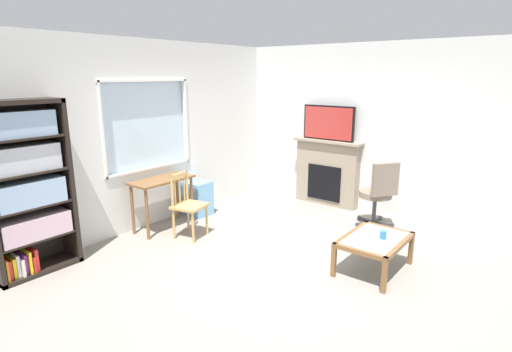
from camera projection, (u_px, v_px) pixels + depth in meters
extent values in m
cube|color=gray|center=(282.00, 264.00, 4.90)|extent=(6.01, 5.78, 0.02)
cube|color=silver|center=(154.00, 195.00, 6.22)|extent=(5.01, 0.12, 0.85)
cube|color=silver|center=(145.00, 59.00, 5.74)|extent=(5.01, 0.12, 0.56)
cube|color=silver|center=(33.00, 138.00, 4.70)|extent=(1.70, 0.12, 1.30)
cube|color=silver|center=(222.00, 116.00, 7.17)|extent=(1.85, 0.12, 1.30)
cube|color=silver|center=(145.00, 125.00, 5.91)|extent=(1.46, 0.02, 1.30)
cube|color=white|center=(150.00, 168.00, 6.02)|extent=(1.52, 0.06, 0.03)
cube|color=white|center=(145.00, 81.00, 5.72)|extent=(1.52, 0.06, 0.03)
cube|color=white|center=(102.00, 131.00, 5.31)|extent=(0.03, 0.06, 1.30)
cube|color=white|center=(185.00, 121.00, 6.43)|extent=(0.03, 0.06, 1.30)
cube|color=silver|center=(373.00, 130.00, 6.53)|extent=(0.12, 4.98, 2.71)
cube|color=black|center=(65.00, 181.00, 4.82)|extent=(0.05, 0.38, 1.97)
cube|color=black|center=(15.00, 102.00, 4.27)|extent=(0.90, 0.38, 0.05)
cube|color=black|center=(39.00, 268.00, 4.73)|extent=(0.90, 0.38, 0.05)
cube|color=black|center=(20.00, 186.00, 4.61)|extent=(0.90, 0.02, 1.97)
cube|color=black|center=(34.00, 237.00, 4.64)|extent=(0.85, 0.36, 0.02)
cube|color=black|center=(30.00, 206.00, 4.55)|extent=(0.85, 0.36, 0.02)
cube|color=black|center=(25.00, 172.00, 4.45)|extent=(0.85, 0.36, 0.02)
cube|color=black|center=(20.00, 138.00, 4.36)|extent=(0.85, 0.36, 0.02)
cube|color=beige|center=(33.00, 226.00, 4.60)|extent=(0.75, 0.33, 0.25)
cube|color=#9EBCDB|center=(28.00, 193.00, 4.50)|extent=(0.71, 0.33, 0.28)
cube|color=silver|center=(25.00, 158.00, 4.42)|extent=(0.68, 0.27, 0.29)
cube|color=#9EBCDB|center=(19.00, 124.00, 4.32)|extent=(0.69, 0.27, 0.28)
cube|color=orange|center=(3.00, 269.00, 4.40)|extent=(0.02, 0.30, 0.24)
cube|color=red|center=(7.00, 269.00, 4.43)|extent=(0.04, 0.21, 0.21)
cube|color=yellow|center=(11.00, 267.00, 4.47)|extent=(0.04, 0.22, 0.22)
cube|color=white|center=(15.00, 264.00, 4.49)|extent=(0.03, 0.22, 0.25)
cube|color=white|center=(19.00, 265.00, 4.53)|extent=(0.03, 0.30, 0.20)
cube|color=purple|center=(22.00, 263.00, 4.56)|extent=(0.04, 0.21, 0.23)
cube|color=yellow|center=(26.00, 260.00, 4.58)|extent=(0.02, 0.29, 0.26)
cube|color=red|center=(29.00, 262.00, 4.62)|extent=(0.02, 0.30, 0.18)
cube|color=red|center=(32.00, 258.00, 4.63)|extent=(0.04, 0.27, 0.26)
cube|color=brown|center=(162.00, 180.00, 5.86)|extent=(0.93, 0.43, 0.03)
cylinder|color=brown|center=(147.00, 214.00, 5.54)|extent=(0.04, 0.04, 0.72)
cylinder|color=brown|center=(192.00, 200.00, 6.17)|extent=(0.04, 0.04, 0.72)
cylinder|color=brown|center=(133.00, 210.00, 5.73)|extent=(0.04, 0.04, 0.72)
cylinder|color=brown|center=(177.00, 196.00, 6.37)|extent=(0.04, 0.04, 0.72)
cube|color=tan|center=(190.00, 206.00, 5.61)|extent=(0.49, 0.48, 0.04)
cylinder|color=tan|center=(193.00, 228.00, 5.46)|extent=(0.04, 0.04, 0.43)
cylinder|color=tan|center=(207.00, 220.00, 5.75)|extent=(0.04, 0.04, 0.43)
cylinder|color=tan|center=(174.00, 224.00, 5.59)|extent=(0.04, 0.04, 0.43)
cylinder|color=tan|center=(188.00, 216.00, 5.89)|extent=(0.04, 0.04, 0.43)
cylinder|color=tan|center=(172.00, 192.00, 5.48)|extent=(0.04, 0.04, 0.45)
cylinder|color=tan|center=(187.00, 186.00, 5.78)|extent=(0.04, 0.04, 0.45)
cube|color=tan|center=(179.00, 175.00, 5.58)|extent=(0.36, 0.11, 0.06)
cylinder|color=tan|center=(175.00, 193.00, 5.54)|extent=(0.02, 0.02, 0.35)
cylinder|color=tan|center=(180.00, 191.00, 5.64)|extent=(0.02, 0.02, 0.35)
cylinder|color=tan|center=(184.00, 189.00, 5.73)|extent=(0.02, 0.02, 0.35)
cube|color=#72ADDB|center=(197.00, 198.00, 6.56)|extent=(0.35, 0.40, 0.55)
cube|color=gray|center=(327.00, 173.00, 7.04)|extent=(0.18, 1.13, 1.10)
cube|color=black|center=(324.00, 183.00, 7.00)|extent=(0.03, 0.62, 0.60)
cube|color=gray|center=(328.00, 141.00, 6.88)|extent=(0.26, 1.23, 0.04)
cube|color=black|center=(329.00, 123.00, 6.81)|extent=(0.05, 0.93, 0.58)
cube|color=#B2332D|center=(328.00, 123.00, 6.79)|extent=(0.01, 0.88, 0.53)
cylinder|color=#7A6B5B|center=(375.00, 194.00, 6.07)|extent=(0.48, 0.48, 0.09)
cube|color=#7A6B5B|center=(385.00, 180.00, 5.79)|extent=(0.37, 0.30, 0.48)
cylinder|color=#38383D|center=(374.00, 209.00, 6.13)|extent=(0.06, 0.06, 0.42)
cube|color=#38383D|center=(365.00, 223.00, 6.14)|extent=(0.25, 0.19, 0.03)
cylinder|color=#38383D|center=(357.00, 225.00, 6.10)|extent=(0.05, 0.05, 0.05)
cube|color=#38383D|center=(376.00, 226.00, 6.04)|extent=(0.25, 0.20, 0.03)
cylinder|color=#38383D|center=(378.00, 229.00, 5.91)|extent=(0.05, 0.05, 0.05)
cube|color=#38383D|center=(383.00, 223.00, 6.13)|extent=(0.12, 0.28, 0.03)
cylinder|color=#38383D|center=(393.00, 225.00, 6.09)|extent=(0.05, 0.05, 0.05)
cube|color=#38383D|center=(377.00, 220.00, 6.28)|extent=(0.28, 0.04, 0.03)
cylinder|color=#38383D|center=(380.00, 218.00, 6.39)|extent=(0.05, 0.05, 0.05)
cube|color=#38383D|center=(366.00, 220.00, 6.29)|extent=(0.12, 0.28, 0.03)
cylinder|color=#38383D|center=(359.00, 217.00, 6.40)|extent=(0.05, 0.05, 0.05)
cube|color=#8C9E99|center=(375.00, 238.00, 4.65)|extent=(0.81, 0.53, 0.02)
cube|color=brown|center=(400.00, 246.00, 4.48)|extent=(0.91, 0.05, 0.05)
cube|color=brown|center=(351.00, 234.00, 4.83)|extent=(0.91, 0.05, 0.05)
cube|color=brown|center=(359.00, 252.00, 4.33)|extent=(0.05, 0.63, 0.05)
cube|color=brown|center=(388.00, 229.00, 4.98)|extent=(0.05, 0.63, 0.05)
cube|color=brown|center=(384.00, 277.00, 4.20)|extent=(0.05, 0.05, 0.35)
cube|color=brown|center=(411.00, 250.00, 4.85)|extent=(0.05, 0.05, 0.35)
cube|color=brown|center=(334.00, 262.00, 4.55)|extent=(0.05, 0.05, 0.35)
cube|color=brown|center=(365.00, 238.00, 5.20)|extent=(0.05, 0.05, 0.35)
cylinder|color=#337FD6|center=(383.00, 235.00, 4.61)|extent=(0.07, 0.07, 0.09)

